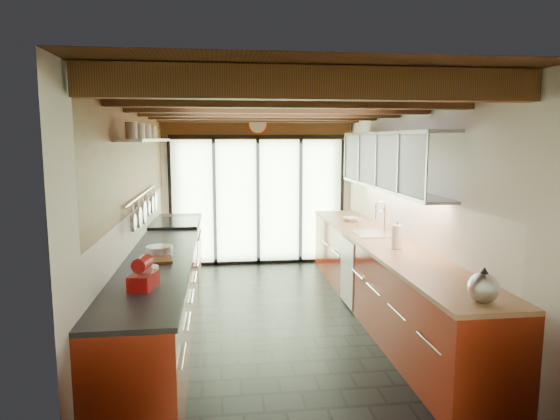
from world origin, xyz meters
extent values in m
plane|color=black|center=(0.00, 0.00, 0.00)|extent=(5.50, 5.50, 0.00)
plane|color=silver|center=(0.00, 2.75, 1.30)|extent=(3.20, 0.00, 3.20)
plane|color=silver|center=(0.00, -2.75, 1.30)|extent=(3.20, 0.00, 3.20)
plane|color=silver|center=(-1.60, 0.00, 1.30)|extent=(0.00, 5.50, 5.50)
plane|color=silver|center=(1.60, 0.00, 1.30)|extent=(0.00, 5.50, 5.50)
plane|color=#472814|center=(0.00, 0.00, 2.60)|extent=(5.50, 5.50, 0.00)
cube|color=#593316|center=(0.00, -2.25, 2.48)|extent=(3.14, 0.14, 0.22)
cube|color=#593316|center=(0.00, -1.35, 2.48)|extent=(3.14, 0.14, 0.22)
cube|color=#593316|center=(0.00, -0.45, 2.48)|extent=(3.14, 0.14, 0.22)
cube|color=#593316|center=(0.00, 0.45, 2.48)|extent=(3.14, 0.14, 0.22)
cube|color=#593316|center=(0.00, 1.35, 2.48)|extent=(3.14, 0.14, 0.22)
cube|color=#593316|center=(0.00, 2.25, 2.48)|extent=(3.14, 0.14, 0.22)
cube|color=brown|center=(0.00, 2.71, 2.35)|extent=(3.14, 0.06, 0.50)
plane|color=brown|center=(-1.57, 0.20, 1.98)|extent=(0.00, 4.90, 4.90)
plane|color=#C6EAAD|center=(0.00, 2.73, 1.08)|extent=(2.90, 0.00, 2.90)
cube|color=black|center=(-1.45, 2.72, 1.07)|extent=(0.05, 0.04, 2.15)
cube|color=black|center=(1.45, 2.72, 1.07)|extent=(0.05, 0.04, 2.15)
cube|color=black|center=(0.00, 2.69, 1.07)|extent=(0.06, 0.05, 2.15)
cube|color=black|center=(0.00, 2.69, 2.15)|extent=(2.90, 0.05, 0.06)
cylinder|color=#AF2D0E|center=(0.00, 2.67, 2.35)|extent=(0.34, 0.04, 0.34)
cylinder|color=beige|center=(0.00, 2.65, 2.35)|extent=(0.28, 0.02, 0.28)
cube|color=maroon|center=(-1.28, 0.00, 0.44)|extent=(0.65, 5.00, 0.88)
cube|color=black|center=(-1.28, 0.00, 0.90)|extent=(0.68, 5.00, 0.04)
cube|color=silver|center=(-1.28, 1.45, 0.44)|extent=(0.66, 0.90, 0.90)
cube|color=black|center=(-1.28, 1.45, 0.93)|extent=(0.65, 0.90, 0.06)
cube|color=maroon|center=(1.28, 0.00, 0.44)|extent=(0.65, 5.00, 0.88)
cube|color=#AE7C54|center=(1.28, 0.00, 0.90)|extent=(0.68, 5.00, 0.04)
cube|color=white|center=(0.95, 0.40, 0.44)|extent=(0.02, 0.60, 0.84)
cube|color=silver|center=(1.28, 0.40, 0.93)|extent=(0.45, 0.52, 0.02)
cylinder|color=silver|center=(1.42, 0.40, 1.10)|extent=(0.02, 0.02, 0.34)
torus|color=silver|center=(1.36, 0.40, 1.27)|extent=(0.14, 0.02, 0.14)
plane|color=silver|center=(1.26, 0.30, 1.85)|extent=(0.00, 3.00, 3.00)
cube|color=#9EA0A5|center=(1.43, 0.30, 1.51)|extent=(0.34, 3.00, 0.03)
cube|color=#9EA0A5|center=(1.43, 0.30, 2.19)|extent=(0.34, 3.00, 0.03)
cylinder|color=silver|center=(-1.54, 0.30, 1.47)|extent=(0.02, 2.20, 0.02)
cube|color=silver|center=(-1.45, 0.20, 2.10)|extent=(0.28, 2.60, 0.03)
cylinder|color=silver|center=(-1.50, -0.60, 1.29)|extent=(0.04, 0.18, 0.18)
cylinder|color=silver|center=(-1.50, -0.25, 1.29)|extent=(0.04, 0.22, 0.22)
cylinder|color=silver|center=(-1.50, 0.10, 1.29)|extent=(0.04, 0.26, 0.26)
cylinder|color=silver|center=(-1.50, 0.45, 1.29)|extent=(0.04, 0.18, 0.18)
cylinder|color=silver|center=(-1.50, 0.80, 1.29)|extent=(0.04, 0.22, 0.22)
cylinder|color=silver|center=(-1.50, 1.10, 1.29)|extent=(0.04, 0.26, 0.26)
cube|color=#AE0D0E|center=(-1.27, -1.61, 0.98)|extent=(0.23, 0.33, 0.13)
cylinder|color=#AE0D0E|center=(-1.27, -1.63, 1.13)|extent=(0.15, 0.21, 0.12)
cylinder|color=silver|center=(-1.27, -1.56, 1.03)|extent=(0.18, 0.18, 0.13)
cylinder|color=silver|center=(-1.27, -1.38, 0.98)|extent=(0.21, 0.21, 0.12)
cylinder|color=silver|center=(-1.27, -0.48, 0.97)|extent=(0.32, 0.32, 0.11)
cube|color=brown|center=(-1.27, -0.68, 0.94)|extent=(0.33, 0.41, 0.03)
sphere|color=silver|center=(1.27, -2.25, 1.03)|extent=(0.24, 0.24, 0.23)
cone|color=black|center=(1.27, -2.25, 1.16)|extent=(0.09, 0.09, 0.06)
cylinder|color=silver|center=(1.27, -2.12, 1.05)|extent=(0.03, 0.09, 0.05)
cylinder|color=white|center=(1.27, -0.44, 1.05)|extent=(0.15, 0.15, 0.26)
cylinder|color=silver|center=(1.27, -0.44, 1.20)|extent=(0.03, 0.03, 0.05)
imported|color=silver|center=(1.27, 0.98, 1.00)|extent=(0.08, 0.08, 0.16)
imported|color=silver|center=(1.27, 1.41, 0.95)|extent=(0.28, 0.28, 0.06)
camera|label=1|loc=(-0.66, -5.60, 2.11)|focal=32.00mm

